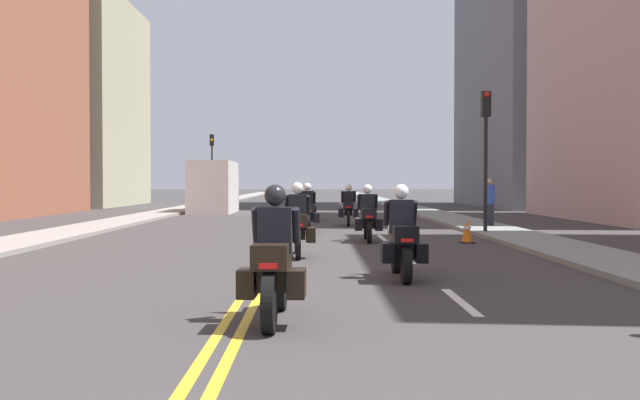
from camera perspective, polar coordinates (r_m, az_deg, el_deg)
The scene contains 19 objects.
ground_plane at distance 50.45m, azimuth -1.52°, elevation -0.55°, with size 264.00×264.00×0.00m, color #393637.
sidewalk_left at distance 51.05m, azimuth -9.35°, elevation -0.48°, with size 2.04×144.00×0.12m, color gray.
sidewalk_right at distance 50.80m, azimuth 6.35°, elevation -0.47°, with size 2.04×144.00×0.12m, color gray.
centreline_yellow_inner at distance 50.45m, azimuth -1.65°, elevation -0.54°, with size 0.12×132.00×0.01m, color yellow.
centreline_yellow_outer at distance 50.45m, azimuth -1.38°, elevation -0.54°, with size 0.12×132.00×0.01m, color yellow.
lane_dashes_white at distance 31.52m, azimuth 3.25°, elevation -1.67°, with size 0.14×56.40×0.01m.
building_left_2 at distance 57.59m, azimuth -18.95°, elevation 6.90°, with size 9.72×13.90×14.64m.
motorcycle_0 at distance 8.92m, azimuth -3.46°, elevation -5.11°, with size 0.78×2.22×1.64m.
motorcycle_1 at distance 12.98m, azimuth 6.21°, elevation -3.14°, with size 0.76×2.17×1.63m.
motorcycle_2 at distance 16.75m, azimuth -1.71°, elevation -2.01°, with size 0.78×2.25×1.66m.
motorcycle_3 at distance 21.14m, azimuth 3.64°, elevation -1.39°, with size 0.77×2.23×1.60m.
motorcycle_4 at distance 25.18m, azimuth -0.96°, elevation -0.93°, with size 0.78×2.22×1.65m.
motorcycle_5 at distance 28.92m, azimuth 2.17°, elevation -0.64°, with size 0.78×2.22×1.60m.
motorcycle_6 at distance 32.76m, azimuth -0.98°, elevation -0.44°, with size 0.78×2.18×1.56m.
traffic_cone_1 at distance 21.00m, azimuth 11.08°, elevation -2.33°, with size 0.37×0.37×0.66m.
traffic_light_near at distance 24.30m, azimuth 12.44°, elevation 4.82°, with size 0.28×0.38×4.52m.
traffic_light_far at distance 54.16m, azimuth -8.19°, elevation 3.25°, with size 0.28×0.38×5.08m.
pedestrian_0 at distance 27.65m, azimuth 12.71°, elevation -0.20°, with size 0.49×0.39×1.80m.
parked_truck at distance 41.90m, azimuth -7.96°, elevation 0.80°, with size 2.20×6.50×2.80m.
Camera 1 is at (0.93, -2.41, 1.66)m, focal length 42.26 mm.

